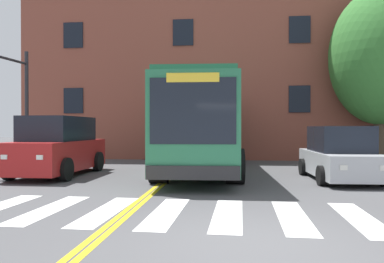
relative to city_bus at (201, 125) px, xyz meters
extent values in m
plane|color=#4C4C4F|center=(1.47, -9.14, -1.81)|extent=(120.00, 120.00, 0.00)
cube|color=white|center=(-2.66, -7.23, -1.81)|extent=(0.67, 2.87, 0.01)
cube|color=white|center=(-1.42, -7.27, -1.81)|extent=(0.67, 2.87, 0.01)
cube|color=white|center=(-0.18, -7.32, -1.81)|extent=(0.67, 2.87, 0.01)
cube|color=white|center=(1.07, -7.36, -1.81)|extent=(0.67, 2.87, 0.01)
cube|color=white|center=(2.31, -7.40, -1.81)|extent=(0.67, 2.87, 0.01)
cube|color=white|center=(3.55, -7.44, -1.81)|extent=(0.67, 2.87, 0.01)
cube|color=gold|center=(-1.03, 6.62, -1.81)|extent=(0.12, 36.00, 0.01)
cube|color=gold|center=(-0.87, 6.62, -1.81)|extent=(0.12, 36.00, 0.01)
cube|color=#28704C|center=(0.00, -0.03, -0.01)|extent=(2.80, 10.54, 2.84)
cube|color=black|center=(1.24, 0.01, 0.28)|extent=(0.34, 9.62, 1.02)
cube|color=black|center=(-1.24, -0.07, 0.28)|extent=(0.34, 9.62, 1.02)
cube|color=black|center=(0.17, -5.27, 0.33)|extent=(2.21, 0.10, 1.70)
cube|color=yellow|center=(0.17, -5.27, 1.18)|extent=(1.35, 0.07, 0.24)
cube|color=#232326|center=(0.17, -5.30, -1.25)|extent=(2.41, 0.18, 0.36)
cube|color=#246444|center=(0.00, -0.03, 1.49)|extent=(2.64, 10.12, 0.16)
cylinder|color=black|center=(1.28, -3.23, -1.27)|extent=(0.60, 1.10, 1.08)
cylinder|color=black|center=(-1.06, -3.31, -1.27)|extent=(0.60, 1.10, 1.08)
cylinder|color=black|center=(1.10, 2.36, -1.27)|extent=(0.60, 1.10, 1.08)
cylinder|color=black|center=(-1.25, 2.29, -1.27)|extent=(0.60, 1.10, 1.08)
cylinder|color=black|center=(1.06, 3.46, -1.27)|extent=(0.60, 1.10, 1.08)
cylinder|color=black|center=(-1.28, 3.39, -1.27)|extent=(0.60, 1.10, 1.08)
cube|color=#AD1E1E|center=(-5.06, -1.76, -1.08)|extent=(1.94, 4.68, 1.04)
cube|color=black|center=(-5.06, -1.72, -0.13)|extent=(1.73, 2.91, 0.87)
cube|color=white|center=(-4.52, -4.12, -0.98)|extent=(0.20, 0.04, 0.14)
cube|color=white|center=(-5.66, -4.11, -0.98)|extent=(0.20, 0.04, 0.14)
cylinder|color=black|center=(-4.11, -3.22, -1.43)|extent=(0.23, 0.76, 0.76)
cylinder|color=black|center=(-6.05, -3.20, -1.43)|extent=(0.23, 0.76, 0.76)
cylinder|color=black|center=(-4.08, -0.33, -1.43)|extent=(0.23, 0.76, 0.76)
cylinder|color=black|center=(-6.02, -0.31, -1.43)|extent=(0.23, 0.76, 0.76)
cube|color=#B7BABF|center=(4.72, -2.09, -1.27)|extent=(1.86, 4.10, 0.76)
cube|color=black|center=(4.72, -2.05, -0.46)|extent=(1.64, 2.27, 0.84)
cube|color=white|center=(5.29, -4.13, -1.19)|extent=(0.20, 0.04, 0.14)
cube|color=white|center=(4.23, -4.15, -1.19)|extent=(0.20, 0.04, 0.14)
cylinder|color=black|center=(3.83, -3.37, -1.51)|extent=(0.23, 0.60, 0.60)
cylinder|color=black|center=(5.60, -0.81, -1.51)|extent=(0.23, 0.60, 0.60)
cylinder|color=black|center=(3.78, -0.85, -1.51)|extent=(0.23, 0.60, 0.60)
cube|color=navy|center=(-0.89, 10.38, -1.04)|extent=(2.07, 4.96, 1.14)
cube|color=black|center=(-0.89, 10.43, -0.02)|extent=(1.83, 3.08, 0.89)
cube|color=white|center=(-0.24, 7.92, -0.92)|extent=(0.20, 0.04, 0.14)
cube|color=white|center=(-1.42, 7.89, -0.92)|extent=(0.20, 0.04, 0.14)
cylinder|color=black|center=(0.15, 8.88, -1.43)|extent=(0.24, 0.76, 0.76)
cylinder|color=black|center=(-1.85, 8.84, -1.43)|extent=(0.24, 0.76, 0.76)
cylinder|color=black|center=(0.08, 11.93, -1.43)|extent=(0.24, 0.76, 0.76)
cylinder|color=black|center=(-1.92, 11.88, -1.43)|extent=(0.24, 0.76, 0.76)
cylinder|color=#28282D|center=(-7.80, 0.97, 0.73)|extent=(0.16, 0.16, 5.08)
cylinder|color=#4C3D2D|center=(8.31, 3.81, -0.64)|extent=(0.66, 0.66, 2.35)
ellipsoid|color=#387A33|center=(8.31, 3.81, 3.30)|extent=(6.47, 6.36, 6.50)
cube|color=brown|center=(4.76, 8.24, 4.63)|extent=(30.50, 6.14, 12.88)
cube|color=black|center=(-7.44, 5.14, 1.41)|extent=(1.10, 0.06, 1.40)
cube|color=black|center=(-1.34, 5.14, 1.41)|extent=(1.10, 0.06, 1.40)
cube|color=black|center=(4.76, 5.14, 1.41)|extent=(1.10, 0.06, 1.40)
cube|color=black|center=(-7.44, 5.14, 5.01)|extent=(1.10, 0.06, 1.40)
cube|color=black|center=(-1.34, 5.14, 5.01)|extent=(1.10, 0.06, 1.40)
cube|color=black|center=(4.76, 5.14, 5.01)|extent=(1.10, 0.06, 1.40)
camera|label=1|loc=(1.08, -14.75, -0.11)|focal=35.00mm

